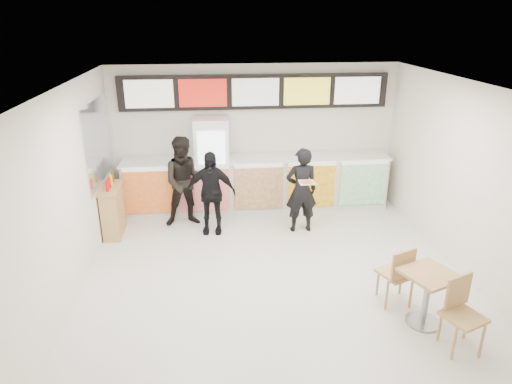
{
  "coord_description": "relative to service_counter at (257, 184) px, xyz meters",
  "views": [
    {
      "loc": [
        -0.95,
        -5.93,
        3.92
      ],
      "look_at": [
        -0.21,
        1.2,
        1.12
      ],
      "focal_mm": 32.0,
      "sensor_mm": 36.0,
      "label": 1
    }
  ],
  "objects": [
    {
      "name": "floor",
      "position": [
        -0.0,
        -3.09,
        -0.57
      ],
      "size": [
        7.0,
        7.0,
        0.0
      ],
      "primitive_type": "plane",
      "color": "beige",
      "rests_on": "ground"
    },
    {
      "name": "ceiling",
      "position": [
        -0.0,
        -3.09,
        2.43
      ],
      "size": [
        7.0,
        7.0,
        0.0
      ],
      "primitive_type": "plane",
      "rotation": [
        3.14,
        0.0,
        0.0
      ],
      "color": "white",
      "rests_on": "wall_back"
    },
    {
      "name": "wall_back",
      "position": [
        -0.0,
        0.41,
        0.93
      ],
      "size": [
        6.0,
        0.0,
        6.0
      ],
      "primitive_type": "plane",
      "rotation": [
        1.57,
        0.0,
        0.0
      ],
      "color": "silver",
      "rests_on": "floor"
    },
    {
      "name": "wall_left",
      "position": [
        -3.0,
        -3.09,
        0.93
      ],
      "size": [
        0.0,
        7.0,
        7.0
      ],
      "primitive_type": "plane",
      "rotation": [
        1.57,
        0.0,
        1.57
      ],
      "color": "silver",
      "rests_on": "floor"
    },
    {
      "name": "wall_right",
      "position": [
        3.0,
        -3.09,
        0.93
      ],
      "size": [
        0.0,
        7.0,
        7.0
      ],
      "primitive_type": "plane",
      "rotation": [
        1.57,
        0.0,
        -1.57
      ],
      "color": "silver",
      "rests_on": "floor"
    },
    {
      "name": "service_counter",
      "position": [
        0.0,
        0.0,
        0.0
      ],
      "size": [
        5.56,
        0.77,
        1.14
      ],
      "color": "silver",
      "rests_on": "floor"
    },
    {
      "name": "menu_board",
      "position": [
        0.0,
        0.32,
        1.88
      ],
      "size": [
        5.5,
        0.14,
        0.7
      ],
      "color": "black",
      "rests_on": "wall_back"
    },
    {
      "name": "drinks_fridge",
      "position": [
        -0.93,
        0.02,
        0.43
      ],
      "size": [
        0.7,
        0.67,
        2.0
      ],
      "color": "white",
      "rests_on": "floor"
    },
    {
      "name": "mirror_panel",
      "position": [
        -2.99,
        -0.64,
        1.18
      ],
      "size": [
        0.01,
        2.0,
        1.5
      ],
      "primitive_type": "cube",
      "color": "#B2B7BF",
      "rests_on": "wall_left"
    },
    {
      "name": "customer_main",
      "position": [
        0.72,
        -1.14,
        0.25
      ],
      "size": [
        0.62,
        0.42,
        1.65
      ],
      "primitive_type": "imported",
      "rotation": [
        0.0,
        0.0,
        3.18
      ],
      "color": "black",
      "rests_on": "floor"
    },
    {
      "name": "customer_left",
      "position": [
        -1.46,
        -0.63,
        0.32
      ],
      "size": [
        0.93,
        0.76,
        1.79
      ],
      "primitive_type": "imported",
      "rotation": [
        0.0,
        0.0,
        0.1
      ],
      "color": "black",
      "rests_on": "floor"
    },
    {
      "name": "customer_mid",
      "position": [
        -0.98,
        -1.03,
        0.23
      ],
      "size": [
        0.98,
        0.49,
        1.61
      ],
      "primitive_type": "imported",
      "rotation": [
        0.0,
        0.0,
        -0.11
      ],
      "color": "black",
      "rests_on": "floor"
    },
    {
      "name": "pizza_slice",
      "position": [
        0.72,
        -1.59,
        0.58
      ],
      "size": [
        0.36,
        0.36,
        0.02
      ],
      "color": "beige",
      "rests_on": "customer_main"
    },
    {
      "name": "cafe_table",
      "position": [
        1.83,
        -4.15,
        -0.03
      ],
      "size": [
        1.0,
        1.64,
        0.93
      ],
      "rotation": [
        0.0,
        0.0,
        0.38
      ],
      "color": "tan",
      "rests_on": "floor"
    },
    {
      "name": "condiment_ledge",
      "position": [
        -2.82,
        -0.91,
        -0.09
      ],
      "size": [
        0.34,
        0.85,
        1.13
      ],
      "color": "tan",
      "rests_on": "floor"
    }
  ]
}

